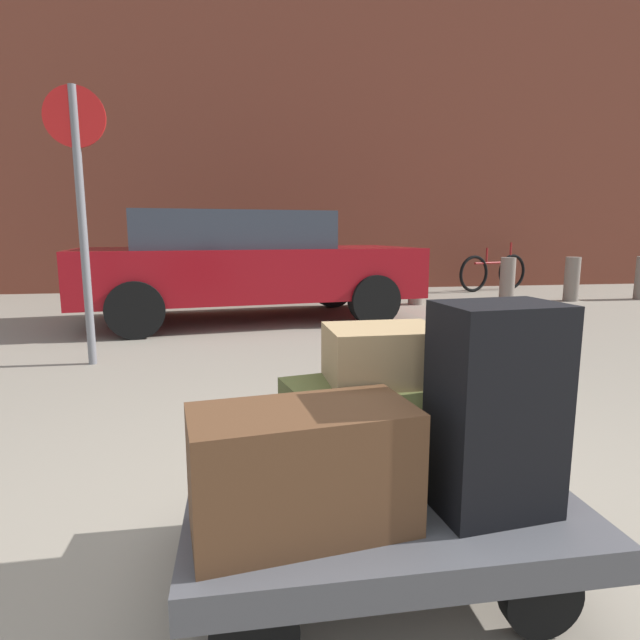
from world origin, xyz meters
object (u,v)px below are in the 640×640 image
at_px(duffel_bag_olive_front_right, 381,424).
at_px(parked_car, 245,263).
at_px(suitcase_black_rear_right, 495,409).
at_px(duffel_bag_tan_topmost_pile, 383,354).
at_px(bollard_kerb_mid, 507,280).
at_px(bollard_kerb_far, 572,279).
at_px(bicycle_leaning, 493,272).
at_px(bollard_kerb_near, 416,281).
at_px(luggage_cart, 377,506).
at_px(duffel_bag_brown_center, 303,469).
at_px(no_parking_sign, 80,197).

height_order(duffel_bag_olive_front_right, parked_car, parked_car).
height_order(suitcase_black_rear_right, duffel_bag_tan_topmost_pile, suitcase_black_rear_right).
xyz_separation_m(bollard_kerb_mid, bollard_kerb_far, (1.18, 0.00, 0.00)).
bearing_deg(parked_car, duffel_bag_tan_topmost_pile, -85.71).
relative_size(duffel_bag_olive_front_right, suitcase_black_rear_right, 1.04).
relative_size(suitcase_black_rear_right, bicycle_leaning, 0.37).
bearing_deg(duffel_bag_olive_front_right, bollard_kerb_near, 57.19).
bearing_deg(duffel_bag_olive_front_right, duffel_bag_tan_topmost_pile, 0.00).
bearing_deg(duffel_bag_olive_front_right, bollard_kerb_far, 38.61).
xyz_separation_m(luggage_cart, duffel_bag_brown_center, (-0.27, -0.20, 0.24)).
distance_m(suitcase_black_rear_right, bollard_kerb_near, 6.99).
bearing_deg(bollard_kerb_near, luggage_cart, -110.38).
relative_size(duffel_bag_olive_front_right, bicycle_leaning, 0.38).
height_order(duffel_bag_tan_topmost_pile, parked_car, parked_car).
distance_m(luggage_cart, bollard_kerb_near, 6.92).
distance_m(duffel_bag_olive_front_right, suitcase_black_rear_right, 0.44).
xyz_separation_m(suitcase_black_rear_right, bollard_kerb_near, (2.11, 6.66, -0.28)).
height_order(parked_car, bicycle_leaning, parked_car).
bearing_deg(duffel_bag_brown_center, bicycle_leaning, 51.59).
bearing_deg(parked_car, bicycle_leaning, 29.41).
relative_size(luggage_cart, suitcase_black_rear_right, 1.94).
relative_size(duffel_bag_brown_center, duffel_bag_tan_topmost_pile, 1.62).
relative_size(bollard_kerb_near, bollard_kerb_far, 1.00).
bearing_deg(bollard_kerb_mid, bicycle_leaning, 69.79).
height_order(duffel_bag_brown_center, bollard_kerb_near, bollard_kerb_near).
relative_size(bollard_kerb_far, no_parking_sign, 0.32).
distance_m(duffel_bag_brown_center, bollard_kerb_far, 8.62).
bearing_deg(duffel_bag_tan_topmost_pile, bollard_kerb_far, 49.86).
distance_m(parked_car, bollard_kerb_mid, 4.50).
height_order(duffel_bag_olive_front_right, bollard_kerb_far, bollard_kerb_far).
bearing_deg(duffel_bag_olive_front_right, bicycle_leaning, 47.93).
height_order(duffel_bag_brown_center, bollard_kerb_mid, bollard_kerb_mid).
xyz_separation_m(luggage_cart, suitcase_black_rear_right, (0.30, -0.18, 0.38)).
relative_size(bollard_kerb_near, bollard_kerb_mid, 1.00).
relative_size(duffel_bag_olive_front_right, duffel_bag_tan_topmost_pile, 1.73).
relative_size(luggage_cart, duffel_bag_tan_topmost_pile, 3.21).
xyz_separation_m(suitcase_black_rear_right, no_parking_sign, (-2.04, 3.39, 0.81)).
bearing_deg(bicycle_leaning, parked_car, -150.59).
relative_size(luggage_cart, bollard_kerb_mid, 1.62).
distance_m(duffel_bag_olive_front_right, no_parking_sign, 3.68).
relative_size(luggage_cart, parked_car, 0.27).
height_order(parked_car, bollard_kerb_mid, parked_car).
bearing_deg(parked_car, bollard_kerb_far, 11.43).
height_order(duffel_bag_olive_front_right, duffel_bag_brown_center, duffel_bag_brown_center).
bearing_deg(bollard_kerb_near, duffel_bag_tan_topmost_pile, -110.40).
distance_m(duffel_bag_tan_topmost_pile, parked_car, 5.24).
xyz_separation_m(duffel_bag_tan_topmost_pile, bollard_kerb_far, (5.13, 6.34, -0.37)).
distance_m(duffel_bag_brown_center, parked_car, 5.57).
distance_m(duffel_bag_brown_center, bicycle_leaning, 9.68).
relative_size(duffel_bag_tan_topmost_pile, bollard_kerb_mid, 0.50).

